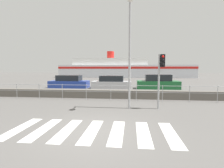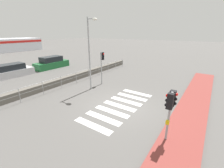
# 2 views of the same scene
# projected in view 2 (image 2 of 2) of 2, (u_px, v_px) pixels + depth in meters

# --- Properties ---
(ground_plane) EXTENTS (160.00, 160.00, 0.00)m
(ground_plane) POSITION_uv_depth(u_px,v_px,m) (119.00, 106.00, 10.04)
(ground_plane) COLOR #565451
(sidewalk_brick) EXTENTS (24.00, 1.80, 0.12)m
(sidewalk_brick) POSITION_uv_depth(u_px,v_px,m) (186.00, 126.00, 7.84)
(sidewalk_brick) COLOR brown
(sidewalk_brick) RESTS_ON ground_plane
(crosswalk) EXTENTS (5.85, 2.40, 0.01)m
(crosswalk) POSITION_uv_depth(u_px,v_px,m) (119.00, 106.00, 10.06)
(crosswalk) COLOR silver
(crosswalk) RESTS_ON ground_plane
(seawall) EXTENTS (23.19, 0.55, 0.61)m
(seawall) POSITION_uv_depth(u_px,v_px,m) (55.00, 83.00, 13.59)
(seawall) COLOR #605B54
(seawall) RESTS_ON ground_plane
(harbor_fence) EXTENTS (20.91, 0.04, 1.10)m
(harbor_fence) POSITION_uv_depth(u_px,v_px,m) (61.00, 80.00, 12.98)
(harbor_fence) COLOR #9EA0A3
(harbor_fence) RESTS_ON ground_plane
(traffic_light_near) EXTENTS (0.58, 0.41, 2.42)m
(traffic_light_near) POSITION_uv_depth(u_px,v_px,m) (171.00, 104.00, 6.22)
(traffic_light_near) COLOR #9EA0A3
(traffic_light_near) RESTS_ON ground_plane
(traffic_light_far) EXTENTS (0.34, 0.32, 2.96)m
(traffic_light_far) POSITION_uv_depth(u_px,v_px,m) (102.00, 61.00, 13.62)
(traffic_light_far) COLOR #9EA0A3
(traffic_light_far) RESTS_ON ground_plane
(streetlamp) EXTENTS (0.32, 0.97, 5.76)m
(streetlamp) POSITION_uv_depth(u_px,v_px,m) (91.00, 47.00, 11.73)
(streetlamp) COLOR #9EA0A3
(streetlamp) RESTS_ON ground_plane
(parked_car_silver) EXTENTS (4.34, 1.72, 1.40)m
(parked_car_silver) POSITION_uv_depth(u_px,v_px,m) (11.00, 71.00, 16.42)
(parked_car_silver) COLOR #BCBCC1
(parked_car_silver) RESTS_ON ground_plane
(parked_car_green) EXTENTS (4.50, 1.74, 1.55)m
(parked_car_green) POSITION_uv_depth(u_px,v_px,m) (52.00, 63.00, 20.35)
(parked_car_green) COLOR #1E6633
(parked_car_green) RESTS_ON ground_plane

